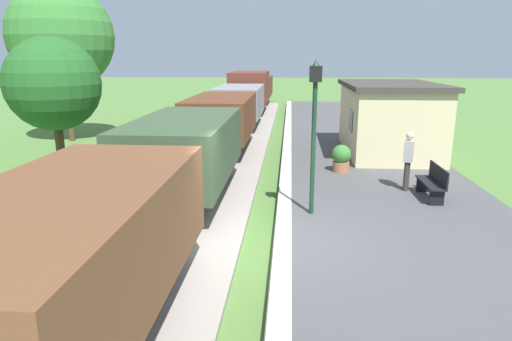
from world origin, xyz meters
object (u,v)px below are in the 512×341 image
potted_planter (341,158)px  bench_near_hut (433,182)px  lamp_post_near (314,110)px  tree_trackside_far (61,37)px  freight_train (233,109)px  tree_trackside_mid (53,84)px  person_waiting (408,159)px  station_hut (388,118)px  bench_down_platform (367,124)px

potted_planter → bench_near_hut: bearing=-51.8°
potted_planter → lamp_post_near: (-1.17, -4.22, 2.08)m
bench_near_hut → tree_trackside_far: size_ratio=0.20×
lamp_post_near → potted_planter: bearing=74.4°
freight_train → tree_trackside_mid: 9.84m
person_waiting → tree_trackside_mid: 11.14m
potted_planter → tree_trackside_mid: (-9.26, -0.92, 2.44)m
station_hut → person_waiting: size_ratio=3.39×
bench_down_platform → tree_trackside_far: bearing=-172.2°
bench_down_platform → lamp_post_near: size_ratio=0.41×
station_hut → bench_near_hut: station_hut is taller
freight_train → bench_near_hut: bearing=-56.7°
bench_near_hut → tree_trackside_far: tree_trackside_far is taller
bench_down_platform → person_waiting: size_ratio=0.88×
freight_train → potted_planter: 8.94m
potted_planter → tree_trackside_far: 14.40m
tree_trackside_mid → person_waiting: bearing=-5.7°
potted_planter → tree_trackside_far: size_ratio=0.13×
person_waiting → lamp_post_near: lamp_post_near is taller
tree_trackside_mid → bench_down_platform: bearing=37.9°
bench_near_hut → lamp_post_near: 4.20m
tree_trackside_far → lamp_post_near: bearing=-42.3°
station_hut → potted_planter: (-2.16, -3.24, -0.93)m
freight_train → bench_down_platform: (6.81, 0.39, -0.73)m
potted_planter → lamp_post_near: lamp_post_near is taller
bench_near_hut → potted_planter: 3.52m
freight_train → bench_near_hut: freight_train is taller
person_waiting → tree_trackside_far: tree_trackside_far is taller
station_hut → bench_down_platform: station_hut is taller
tree_trackside_mid → tree_trackside_far: 7.80m
station_hut → potted_planter: size_ratio=6.33×
bench_near_hut → tree_trackside_mid: 11.83m
lamp_post_near → tree_trackside_far: size_ratio=0.51×
freight_train → tree_trackside_far: size_ratio=5.36×
bench_down_platform → freight_train: bearing=-176.7°
potted_planter → tree_trackside_mid: tree_trackside_mid is taller
lamp_post_near → station_hut: bearing=65.9°
bench_down_platform → tree_trackside_mid: bearing=-142.1°
tree_trackside_mid → tree_trackside_far: size_ratio=0.64×
station_hut → tree_trackside_mid: tree_trackside_mid is taller
person_waiting → freight_train: bearing=-35.8°
tree_trackside_mid → freight_train: bearing=61.6°
freight_train → station_hut: size_ratio=6.76×
bench_near_hut → tree_trackside_mid: bearing=170.8°
freight_train → lamp_post_near: lamp_post_near is taller
bench_down_platform → tree_trackside_far: 15.30m
freight_train → potted_planter: size_ratio=42.79×
bench_near_hut → bench_down_platform: size_ratio=1.00×
lamp_post_near → tree_trackside_far: 15.33m
bench_near_hut → bench_down_platform: same height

